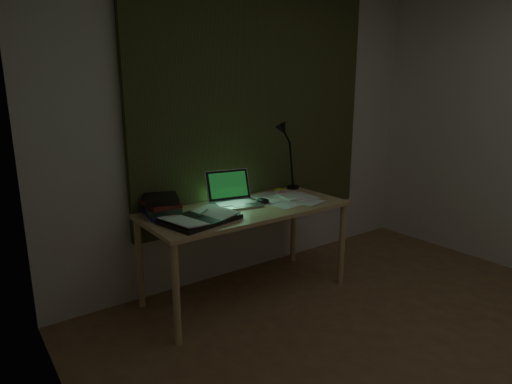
% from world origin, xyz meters
% --- Properties ---
extents(wall_back, '(3.50, 0.00, 2.50)m').
position_xyz_m(wall_back, '(0.00, 2.00, 1.25)').
color(wall_back, silver).
rests_on(wall_back, ground).
extents(wall_left, '(0.00, 4.00, 2.50)m').
position_xyz_m(wall_left, '(-1.75, 0.00, 1.25)').
color(wall_left, silver).
rests_on(wall_left, ground).
extents(curtain, '(2.20, 0.06, 2.00)m').
position_xyz_m(curtain, '(0.00, 1.96, 1.45)').
color(curtain, '#2F341A').
rests_on(curtain, wall_back).
extents(desk, '(1.49, 0.65, 0.68)m').
position_xyz_m(desk, '(-0.38, 1.59, 0.34)').
color(desk, tan).
rests_on(desk, floor).
extents(laptop, '(0.41, 0.44, 0.25)m').
position_xyz_m(laptop, '(-0.41, 1.67, 0.80)').
color(laptop, '#A8A9AD').
rests_on(laptop, desk).
extents(open_textbook, '(0.53, 0.43, 0.04)m').
position_xyz_m(open_textbook, '(-0.81, 1.51, 0.70)').
color(open_textbook, silver).
rests_on(open_textbook, desk).
extents(book_stack, '(0.26, 0.29, 0.14)m').
position_xyz_m(book_stack, '(-0.95, 1.77, 0.75)').
color(book_stack, silver).
rests_on(book_stack, desk).
extents(loose_papers, '(0.40, 0.42, 0.02)m').
position_xyz_m(loose_papers, '(-0.01, 1.61, 0.69)').
color(loose_papers, white).
rests_on(loose_papers, desk).
extents(mouse, '(0.08, 0.11, 0.04)m').
position_xyz_m(mouse, '(-0.21, 1.62, 0.70)').
color(mouse, black).
rests_on(mouse, desk).
extents(sticky_yellow, '(0.10, 0.10, 0.02)m').
position_xyz_m(sticky_yellow, '(0.15, 1.85, 0.69)').
color(sticky_yellow, yellow).
rests_on(sticky_yellow, desk).
extents(sticky_pink, '(0.09, 0.09, 0.01)m').
position_xyz_m(sticky_pink, '(0.09, 1.76, 0.69)').
color(sticky_pink, pink).
rests_on(sticky_pink, desk).
extents(desk_lamp, '(0.38, 0.30, 0.56)m').
position_xyz_m(desk_lamp, '(0.29, 1.85, 0.96)').
color(desk_lamp, black).
rests_on(desk_lamp, desk).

